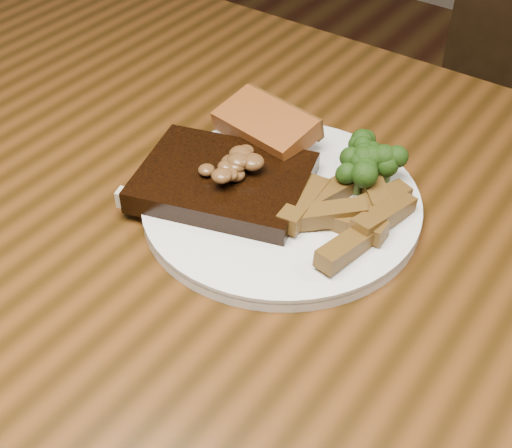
{
  "coord_description": "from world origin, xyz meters",
  "views": [
    {
      "loc": [
        0.3,
        -0.42,
        1.23
      ],
      "look_at": [
        -0.0,
        0.01,
        0.78
      ],
      "focal_mm": 50.0,
      "sensor_mm": 36.0,
      "label": 1
    }
  ],
  "objects_px": {
    "dining_table": "(256,314)",
    "potato_wedges": "(352,216)",
    "garlic_bread": "(265,140)",
    "plate": "(281,205)",
    "steak": "(223,182)"
  },
  "relations": [
    {
      "from": "potato_wedges",
      "to": "dining_table",
      "type": "bearing_deg",
      "value": -129.05
    },
    {
      "from": "plate",
      "to": "steak",
      "type": "height_order",
      "value": "steak"
    },
    {
      "from": "plate",
      "to": "garlic_bread",
      "type": "xyz_separation_m",
      "value": [
        -0.07,
        0.07,
        0.02
      ]
    },
    {
      "from": "dining_table",
      "to": "potato_wedges",
      "type": "distance_m",
      "value": 0.15
    },
    {
      "from": "garlic_bread",
      "to": "potato_wedges",
      "type": "xyz_separation_m",
      "value": [
        0.15,
        -0.06,
        -0.0
      ]
    },
    {
      "from": "plate",
      "to": "dining_table",
      "type": "bearing_deg",
      "value": -76.95
    },
    {
      "from": "dining_table",
      "to": "steak",
      "type": "distance_m",
      "value": 0.15
    },
    {
      "from": "dining_table",
      "to": "plate",
      "type": "xyz_separation_m",
      "value": [
        -0.02,
        0.07,
        0.1
      ]
    },
    {
      "from": "dining_table",
      "to": "steak",
      "type": "xyz_separation_m",
      "value": [
        -0.07,
        0.05,
        0.12
      ]
    },
    {
      "from": "garlic_bread",
      "to": "dining_table",
      "type": "bearing_deg",
      "value": -49.52
    },
    {
      "from": "plate",
      "to": "garlic_bread",
      "type": "height_order",
      "value": "garlic_bread"
    },
    {
      "from": "plate",
      "to": "garlic_bread",
      "type": "relative_size",
      "value": 2.62
    },
    {
      "from": "plate",
      "to": "steak",
      "type": "relative_size",
      "value": 1.68
    },
    {
      "from": "steak",
      "to": "potato_wedges",
      "type": "height_order",
      "value": "steak"
    },
    {
      "from": "plate",
      "to": "garlic_bread",
      "type": "distance_m",
      "value": 0.1
    }
  ]
}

